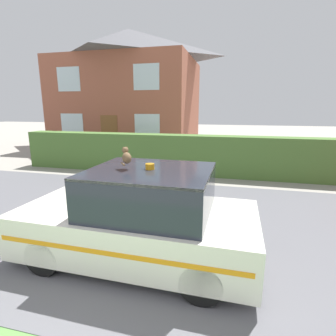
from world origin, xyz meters
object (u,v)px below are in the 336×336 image
cat (126,157)px  house_left (130,89)px  police_car (141,217)px  wheelie_bin (307,160)px

cat → house_left: house_left is taller
police_car → house_left: house_left is taller
house_left → cat: bearing=-68.3°
cat → house_left: (-5.19, 13.03, 1.98)m
cat → house_left: bearing=-14.2°
house_left → wheelie_bin: (9.54, -6.06, -3.15)m
cat → wheelie_bin: cat is taller
wheelie_bin → house_left: bearing=146.9°
cat → house_left: 14.17m
house_left → wheelie_bin: house_left is taller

